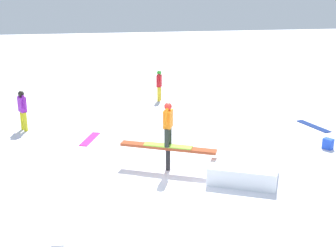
{
  "coord_description": "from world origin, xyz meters",
  "views": [
    {
      "loc": [
        1.68,
        12.13,
        5.48
      ],
      "look_at": [
        0.0,
        0.0,
        1.32
      ],
      "focal_mm": 50.0,
      "sensor_mm": 36.0,
      "label": 1
    }
  ],
  "objects_px": {
    "rail_feature": "(168,150)",
    "loose_snowboard_white": "(61,229)",
    "loose_snowboard_navy": "(313,126)",
    "main_rider_on_rail": "(168,125)",
    "bystander_red": "(159,84)",
    "bystander_purple": "(22,108)",
    "loose_snowboard_magenta": "(90,139)",
    "backpack_on_snow": "(328,144)"
  },
  "relations": [
    {
      "from": "bystander_purple",
      "to": "loose_snowboard_navy",
      "type": "height_order",
      "value": "bystander_purple"
    },
    {
      "from": "rail_feature",
      "to": "main_rider_on_rail",
      "type": "relative_size",
      "value": 1.93
    },
    {
      "from": "main_rider_on_rail",
      "to": "rail_feature",
      "type": "bearing_deg",
      "value": 0.0
    },
    {
      "from": "bystander_red",
      "to": "loose_snowboard_white",
      "type": "bearing_deg",
      "value": -1.37
    },
    {
      "from": "main_rider_on_rail",
      "to": "loose_snowboard_navy",
      "type": "distance_m",
      "value": 6.67
    },
    {
      "from": "rail_feature",
      "to": "loose_snowboard_white",
      "type": "height_order",
      "value": "rail_feature"
    },
    {
      "from": "bystander_purple",
      "to": "backpack_on_snow",
      "type": "distance_m",
      "value": 10.37
    },
    {
      "from": "main_rider_on_rail",
      "to": "backpack_on_snow",
      "type": "height_order",
      "value": "main_rider_on_rail"
    },
    {
      "from": "rail_feature",
      "to": "loose_snowboard_magenta",
      "type": "distance_m",
      "value": 3.67
    },
    {
      "from": "bystander_purple",
      "to": "loose_snowboard_magenta",
      "type": "distance_m",
      "value": 2.77
    },
    {
      "from": "rail_feature",
      "to": "bystander_red",
      "type": "distance_m",
      "value": 7.37
    },
    {
      "from": "rail_feature",
      "to": "bystander_purple",
      "type": "bearing_deg",
      "value": -18.79
    },
    {
      "from": "main_rider_on_rail",
      "to": "bystander_purple",
      "type": "height_order",
      "value": "main_rider_on_rail"
    },
    {
      "from": "main_rider_on_rail",
      "to": "loose_snowboard_white",
      "type": "bearing_deg",
      "value": 68.46
    },
    {
      "from": "backpack_on_snow",
      "to": "loose_snowboard_magenta",
      "type": "bearing_deg",
      "value": -139.82
    },
    {
      "from": "bystander_purple",
      "to": "loose_snowboard_white",
      "type": "distance_m",
      "value": 7.26
    },
    {
      "from": "main_rider_on_rail",
      "to": "bystander_purple",
      "type": "xyz_separation_m",
      "value": [
        4.58,
        -4.11,
        -0.54
      ]
    },
    {
      "from": "bystander_red",
      "to": "loose_snowboard_white",
      "type": "distance_m",
      "value": 10.8
    },
    {
      "from": "bystander_red",
      "to": "loose_snowboard_magenta",
      "type": "bearing_deg",
      "value": -15.51
    },
    {
      "from": "main_rider_on_rail",
      "to": "bystander_red",
      "type": "distance_m",
      "value": 7.4
    },
    {
      "from": "bystander_red",
      "to": "loose_snowboard_white",
      "type": "xyz_separation_m",
      "value": [
        3.43,
        10.22,
        -0.73
      ]
    },
    {
      "from": "rail_feature",
      "to": "loose_snowboard_magenta",
      "type": "xyz_separation_m",
      "value": [
        2.26,
        -2.83,
        -0.61
      ]
    },
    {
      "from": "main_rider_on_rail",
      "to": "backpack_on_snow",
      "type": "xyz_separation_m",
      "value": [
        -5.27,
        -0.92,
        -1.17
      ]
    },
    {
      "from": "rail_feature",
      "to": "bystander_purple",
      "type": "relative_size",
      "value": 1.84
    },
    {
      "from": "main_rider_on_rail",
      "to": "loose_snowboard_white",
      "type": "relative_size",
      "value": 1.03
    },
    {
      "from": "loose_snowboard_white",
      "to": "loose_snowboard_navy",
      "type": "bearing_deg",
      "value": -53.9
    },
    {
      "from": "bystander_red",
      "to": "backpack_on_snow",
      "type": "distance_m",
      "value": 7.94
    },
    {
      "from": "rail_feature",
      "to": "backpack_on_snow",
      "type": "bearing_deg",
      "value": -146.94
    },
    {
      "from": "bystander_red",
      "to": "loose_snowboard_magenta",
      "type": "relative_size",
      "value": 1.01
    },
    {
      "from": "loose_snowboard_magenta",
      "to": "loose_snowboard_navy",
      "type": "xyz_separation_m",
      "value": [
        -8.03,
        -0.25,
        0.0
      ]
    },
    {
      "from": "rail_feature",
      "to": "loose_snowboard_navy",
      "type": "xyz_separation_m",
      "value": [
        -5.77,
        -3.07,
        -0.61
      ]
    },
    {
      "from": "bystander_purple",
      "to": "loose_snowboard_white",
      "type": "bearing_deg",
      "value": 163.32
    },
    {
      "from": "rail_feature",
      "to": "main_rider_on_rail",
      "type": "xyz_separation_m",
      "value": [
        0.0,
        0.0,
        0.72
      ]
    },
    {
      "from": "loose_snowboard_white",
      "to": "bystander_purple",
      "type": "bearing_deg",
      "value": 15.66
    },
    {
      "from": "backpack_on_snow",
      "to": "rail_feature",
      "type": "bearing_deg",
      "value": -115.71
    },
    {
      "from": "main_rider_on_rail",
      "to": "loose_snowboard_navy",
      "type": "xyz_separation_m",
      "value": [
        -5.77,
        -3.07,
        -1.33
      ]
    },
    {
      "from": "main_rider_on_rail",
      "to": "loose_snowboard_navy",
      "type": "bearing_deg",
      "value": -129.34
    },
    {
      "from": "rail_feature",
      "to": "loose_snowboard_magenta",
      "type": "bearing_deg",
      "value": -28.18
    },
    {
      "from": "loose_snowboard_magenta",
      "to": "main_rider_on_rail",
      "type": "bearing_deg",
      "value": -121.99
    },
    {
      "from": "bystander_red",
      "to": "loose_snowboard_magenta",
      "type": "xyz_separation_m",
      "value": [
        2.9,
        4.52,
        -0.73
      ]
    },
    {
      "from": "bystander_purple",
      "to": "loose_snowboard_white",
      "type": "xyz_separation_m",
      "value": [
        -1.79,
        6.99,
        -0.8
      ]
    },
    {
      "from": "backpack_on_snow",
      "to": "main_rider_on_rail",
      "type": "bearing_deg",
      "value": -115.71
    }
  ]
}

